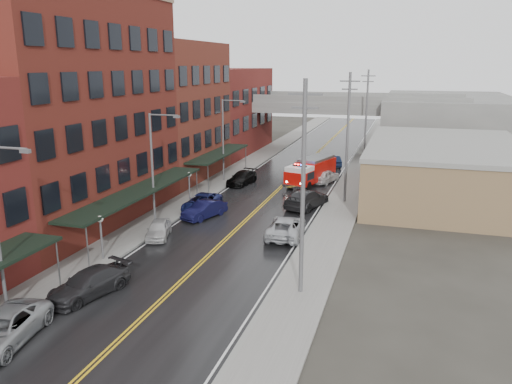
# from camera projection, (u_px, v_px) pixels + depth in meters

# --- Properties ---
(road) EXTENTS (11.00, 160.00, 0.02)m
(road) POSITION_uv_depth(u_px,v_px,m) (256.00, 211.00, 44.37)
(road) COLOR black
(road) RESTS_ON ground
(sidewalk_left) EXTENTS (3.00, 160.00, 0.15)m
(sidewalk_left) POSITION_uv_depth(u_px,v_px,m) (181.00, 204.00, 46.41)
(sidewalk_left) COLOR slate
(sidewalk_left) RESTS_ON ground
(sidewalk_right) EXTENTS (3.00, 160.00, 0.15)m
(sidewalk_right) POSITION_uv_depth(u_px,v_px,m) (338.00, 217.00, 42.31)
(sidewalk_right) COLOR slate
(sidewalk_right) RESTS_ON ground
(curb_left) EXTENTS (0.30, 160.00, 0.15)m
(curb_left) POSITION_uv_depth(u_px,v_px,m) (197.00, 205.00, 45.95)
(curb_left) COLOR gray
(curb_left) RESTS_ON ground
(curb_right) EXTENTS (0.30, 160.00, 0.15)m
(curb_right) POSITION_uv_depth(u_px,v_px,m) (319.00, 216.00, 42.77)
(curb_right) COLOR gray
(curb_right) RESTS_ON ground
(brick_building_b) EXTENTS (9.00, 20.00, 18.00)m
(brick_building_b) POSITION_uv_depth(u_px,v_px,m) (69.00, 112.00, 39.38)
(brick_building_b) COLOR maroon
(brick_building_b) RESTS_ON ground
(brick_building_c) EXTENTS (9.00, 15.00, 15.00)m
(brick_building_c) POSITION_uv_depth(u_px,v_px,m) (170.00, 111.00, 55.97)
(brick_building_c) COLOR maroon
(brick_building_c) RESTS_ON ground
(brick_building_far) EXTENTS (9.00, 20.00, 12.00)m
(brick_building_far) POSITION_uv_depth(u_px,v_px,m) (225.00, 111.00, 72.55)
(brick_building_far) COLOR maroon
(brick_building_far) RESTS_ON ground
(tan_building) EXTENTS (14.00, 22.00, 5.00)m
(tan_building) POSITION_uv_depth(u_px,v_px,m) (443.00, 172.00, 48.52)
(tan_building) COLOR #7F6144
(tan_building) RESTS_ON ground
(right_far_block) EXTENTS (18.00, 30.00, 8.00)m
(right_far_block) POSITION_uv_depth(u_px,v_px,m) (447.00, 123.00, 75.37)
(right_far_block) COLOR slate
(right_far_block) RESTS_ON ground
(awning_1) EXTENTS (2.60, 18.00, 3.09)m
(awning_1) POSITION_uv_depth(u_px,v_px,m) (139.00, 191.00, 39.25)
(awning_1) COLOR black
(awning_1) RESTS_ON ground
(awning_2) EXTENTS (2.60, 13.00, 3.09)m
(awning_2) POSITION_uv_depth(u_px,v_px,m) (219.00, 154.00, 55.46)
(awning_2) COLOR black
(awning_2) RESTS_ON ground
(globe_lamp_1) EXTENTS (0.44, 0.44, 3.12)m
(globe_lamp_1) POSITION_uv_depth(u_px,v_px,m) (101.00, 228.00, 32.63)
(globe_lamp_1) COLOR #59595B
(globe_lamp_1) RESTS_ON ground
(globe_lamp_2) EXTENTS (0.44, 0.44, 3.12)m
(globe_lamp_2) POSITION_uv_depth(u_px,v_px,m) (189.00, 181.00, 45.60)
(globe_lamp_2) COLOR #59595B
(globe_lamp_2) RESTS_ON ground
(street_lamp_1) EXTENTS (2.64, 0.22, 9.00)m
(street_lamp_1) POSITION_uv_depth(u_px,v_px,m) (155.00, 162.00, 39.36)
(street_lamp_1) COLOR #59595B
(street_lamp_1) RESTS_ON ground
(street_lamp_2) EXTENTS (2.64, 0.22, 9.00)m
(street_lamp_2) POSITION_uv_depth(u_px,v_px,m) (225.00, 135.00, 54.18)
(street_lamp_2) COLOR #59595B
(street_lamp_2) RESTS_ON ground
(utility_pole_0) EXTENTS (1.80, 0.24, 12.00)m
(utility_pole_0) POSITION_uv_depth(u_px,v_px,m) (303.00, 186.00, 26.88)
(utility_pole_0) COLOR #59595B
(utility_pole_0) RESTS_ON ground
(utility_pole_1) EXTENTS (1.80, 0.24, 12.00)m
(utility_pole_1) POSITION_uv_depth(u_px,v_px,m) (348.00, 136.00, 45.41)
(utility_pole_1) COLOR #59595B
(utility_pole_1) RESTS_ON ground
(utility_pole_2) EXTENTS (1.80, 0.24, 12.00)m
(utility_pole_2) POSITION_uv_depth(u_px,v_px,m) (366.00, 115.00, 63.93)
(utility_pole_2) COLOR #59595B
(utility_pole_2) RESTS_ON ground
(overpass) EXTENTS (40.00, 10.00, 7.50)m
(overpass) POSITION_uv_depth(u_px,v_px,m) (320.00, 111.00, 72.52)
(overpass) COLOR slate
(overpass) RESTS_ON ground
(fire_truck) EXTENTS (4.67, 8.04, 2.80)m
(fire_truck) POSITION_uv_depth(u_px,v_px,m) (311.00, 171.00, 53.80)
(fire_truck) COLOR #B70D08
(fire_truck) RESTS_ON ground
(parked_car_left_2) EXTENTS (3.34, 5.74, 1.50)m
(parked_car_left_2) POSITION_uv_depth(u_px,v_px,m) (2.00, 329.00, 23.18)
(parked_car_left_2) COLOR gray
(parked_car_left_2) RESTS_ON ground
(parked_car_left_3) EXTENTS (3.37, 5.42, 1.47)m
(parked_car_left_3) POSITION_uv_depth(u_px,v_px,m) (89.00, 283.00, 28.04)
(parked_car_left_3) COLOR #252528
(parked_car_left_3) RESTS_ON ground
(parked_car_left_4) EXTENTS (2.67, 4.17, 1.32)m
(parked_car_left_4) POSITION_uv_depth(u_px,v_px,m) (159.00, 229.00, 37.46)
(parked_car_left_4) COLOR #B5B5B5
(parked_car_left_4) RESTS_ON ground
(parked_car_left_5) EXTENTS (2.94, 4.66, 1.45)m
(parked_car_left_5) POSITION_uv_depth(u_px,v_px,m) (204.00, 210.00, 42.22)
(parked_car_left_5) COLOR #0E0F34
(parked_car_left_5) RESTS_ON ground
(parked_car_left_6) EXTENTS (2.40, 5.14, 1.43)m
(parked_car_left_6) POSITION_uv_depth(u_px,v_px,m) (202.00, 203.00, 44.41)
(parked_car_left_6) COLOR #161C52
(parked_car_left_6) RESTS_ON ground
(parked_car_left_7) EXTENTS (2.58, 5.02, 1.39)m
(parked_car_left_7) POSITION_uv_depth(u_px,v_px,m) (242.00, 178.00, 53.96)
(parked_car_left_7) COLOR black
(parked_car_left_7) RESTS_ON ground
(parked_car_right_0) EXTENTS (2.86, 5.58, 1.51)m
(parked_car_right_0) POSITION_uv_depth(u_px,v_px,m) (286.00, 227.00, 37.67)
(parked_car_right_0) COLOR #AFB2B7
(parked_car_right_0) RESTS_ON ground
(parked_car_right_1) EXTENTS (3.83, 6.09, 1.64)m
(parked_car_right_1) POSITION_uv_depth(u_px,v_px,m) (307.00, 199.00, 45.30)
(parked_car_right_1) COLOR #252527
(parked_car_right_1) RESTS_ON ground
(parked_car_right_2) EXTENTS (3.03, 4.77, 1.51)m
(parked_car_right_2) POSITION_uv_depth(u_px,v_px,m) (325.00, 176.00, 54.73)
(parked_car_right_2) COLOR silver
(parked_car_right_2) RESTS_ON ground
(parked_car_right_3) EXTENTS (2.84, 4.54, 1.41)m
(parked_car_right_3) POSITION_uv_depth(u_px,v_px,m) (333.00, 161.00, 63.39)
(parked_car_right_3) COLOR black
(parked_car_right_3) RESTS_ON ground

